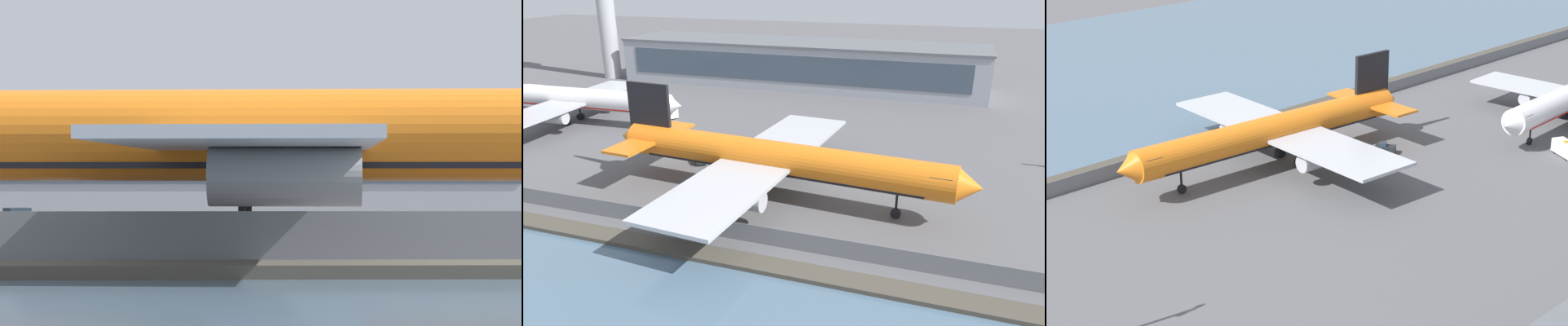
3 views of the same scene
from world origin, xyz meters
The scene contains 7 objects.
ground_plane centered at (0.00, 0.00, 0.00)m, with size 500.00×500.00×0.00m, color #565659.
waterfront_lagoon centered at (0.00, -71.00, 0.00)m, with size 320.00×98.00×0.01m.
shoreline_seawall centered at (0.00, -20.50, 0.25)m, with size 320.00×3.00×0.50m.
perimeter_fence centered at (0.00, -16.00, 1.12)m, with size 280.00×0.10×2.23m.
cargo_jet_orange centered at (4.58, -3.05, 5.50)m, with size 52.60×45.62×14.41m.
baggage_tug centered at (-10.94, 5.27, 0.81)m, with size 3.06×3.56×1.80m.
ops_van centered at (-30.18, 25.88, 1.28)m, with size 4.26×5.58×2.48m.
Camera 3 is at (88.68, 88.37, 48.08)m, focal length 60.00 mm.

